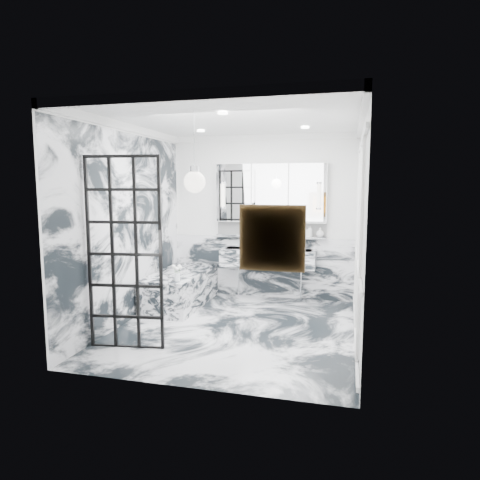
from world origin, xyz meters
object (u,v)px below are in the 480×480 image
(bathtub, at_px, (181,288))
(trough_sink, at_px, (268,258))
(crittall_door, at_px, (125,254))
(mirror_cabinet, at_px, (270,193))

(bathtub, bearing_deg, trough_sink, 26.48)
(bathtub, bearing_deg, crittall_door, -87.84)
(trough_sink, relative_size, bathtub, 0.97)
(trough_sink, distance_m, mirror_cabinet, 1.10)
(crittall_door, xyz_separation_m, bathtub, (-0.07, 1.89, -0.87))
(trough_sink, distance_m, bathtub, 1.55)
(trough_sink, height_order, mirror_cabinet, mirror_cabinet)
(crittall_door, relative_size, bathtub, 1.38)
(crittall_door, height_order, mirror_cabinet, mirror_cabinet)
(mirror_cabinet, distance_m, bathtub, 2.20)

